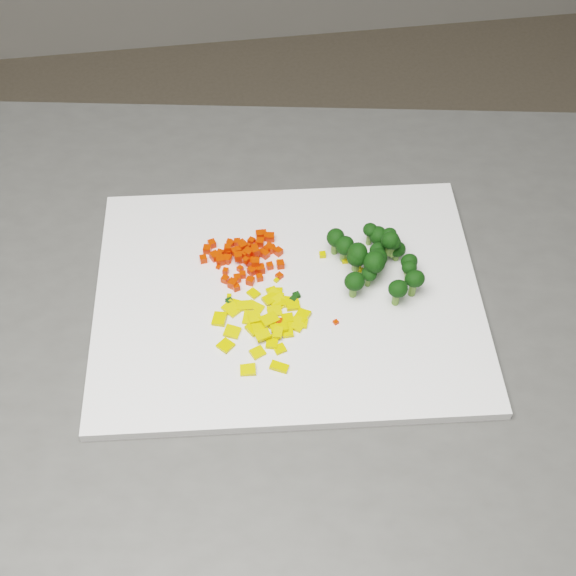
{
  "coord_description": "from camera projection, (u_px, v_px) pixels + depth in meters",
  "views": [
    {
      "loc": [
        0.16,
        -0.44,
        1.61
      ],
      "look_at": [
        0.24,
        0.12,
        0.92
      ],
      "focal_mm": 50.0,
      "sensor_mm": 36.0,
      "label": 1
    }
  ],
  "objects": [
    {
      "name": "carrot_cube_59",
      "position": [
        241.0,
        249.0,
        0.93
      ],
      "size": [
        0.01,
        0.01,
        0.01
      ],
      "primitive_type": "cube",
      "rotation": [
        0.0,
        0.0,
        2.07
      ],
      "color": "#F01E02",
      "rests_on": "carrot_pile"
    },
    {
      "name": "carrot_cube_42",
      "position": [
        280.0,
        265.0,
        0.92
      ],
      "size": [
        0.01,
        0.01,
        0.01
      ],
      "primitive_type": "cube",
      "rotation": [
        0.0,
        0.0,
        0.06
      ],
      "color": "#F01E02",
      "rests_on": "carrot_pile"
    },
    {
      "name": "stray_bit_8",
      "position": [
        345.0,
        261.0,
        0.93
      ],
      "size": [
        0.01,
        0.01,
        0.0
      ],
      "primitive_type": "cube",
      "rotation": [
        0.0,
        0.0,
        3.06
      ],
      "color": "gold",
      "rests_on": "cutting_board"
    },
    {
      "name": "carrot_cube_17",
      "position": [
        243.0,
        275.0,
        0.91
      ],
      "size": [
        0.01,
        0.01,
        0.01
      ],
      "primitive_type": "cube",
      "rotation": [
        0.0,
        0.0,
        3.06
      ],
      "color": "#F01E02",
      "rests_on": "carrot_pile"
    },
    {
      "name": "pepper_chunk_15",
      "position": [
        269.0,
        319.0,
        0.87
      ],
      "size": [
        0.02,
        0.02,
        0.01
      ],
      "primitive_type": "cube",
      "rotation": [
        0.12,
        0.11,
        0.46
      ],
      "color": "gold",
      "rests_on": "pepper_pile"
    },
    {
      "name": "pepper_chunk_36",
      "position": [
        248.0,
        370.0,
        0.83
      ],
      "size": [
        0.02,
        0.01,
        0.01
      ],
      "primitive_type": "cube",
      "rotation": [
        -0.09,
        0.13,
        3.05
      ],
      "color": "gold",
      "rests_on": "pepper_pile"
    },
    {
      "name": "pepper_chunk_29",
      "position": [
        278.0,
        303.0,
        0.89
      ],
      "size": [
        0.02,
        0.02,
        0.01
      ],
      "primitive_type": "cube",
      "rotation": [
        -0.13,
        -0.05,
        1.12
      ],
      "color": "gold",
      "rests_on": "pepper_pile"
    },
    {
      "name": "carrot_cube_32",
      "position": [
        226.0,
        271.0,
        0.92
      ],
      "size": [
        0.01,
        0.01,
        0.01
      ],
      "primitive_type": "cube",
      "rotation": [
        0.0,
        0.0,
        1.21
      ],
      "color": "#F01E02",
      "rests_on": "carrot_pile"
    },
    {
      "name": "pepper_chunk_30",
      "position": [
        256.0,
        307.0,
        0.89
      ],
      "size": [
        0.02,
        0.02,
        0.01
      ],
      "primitive_type": "cube",
      "rotation": [
        -0.13,
        -0.08,
        2.5
      ],
      "color": "gold",
      "rests_on": "pepper_pile"
    },
    {
      "name": "pepper_chunk_28",
      "position": [
        261.0,
        324.0,
        0.87
      ],
      "size": [
        0.02,
        0.02,
        0.01
      ],
      "primitive_type": "cube",
      "rotation": [
        -0.11,
        -0.14,
        2.47
      ],
      "color": "gold",
      "rests_on": "pepper_pile"
    },
    {
      "name": "carrot_cube_9",
      "position": [
        262.0,
        253.0,
        0.94
      ],
      "size": [
        0.01,
        0.01,
        0.01
      ],
      "primitive_type": "cube",
      "rotation": [
        0.0,
        0.0,
        0.07
      ],
      "color": "#F01E02",
      "rests_on": "carrot_pile"
    },
    {
      "name": "pepper_chunk_5",
      "position": [
        263.0,
        335.0,
        0.86
      ],
      "size": [
        0.02,
        0.02,
        0.01
      ],
      "primitive_type": "cube",
      "rotation": [
        0.03,
        -0.13,
        0.24
      ],
      "color": "gold",
      "rests_on": "pepper_pile"
    },
    {
      "name": "broccoli_floret_14",
      "position": [
        408.0,
        265.0,
        0.91
      ],
      "size": [
        0.03,
        0.03,
        0.03
      ],
      "primitive_type": null,
      "color": "black",
      "rests_on": "broccoli_pile"
    },
    {
      "name": "stray_bit_10",
      "position": [
        218.0,
        267.0,
        0.92
      ],
      "size": [
        0.01,
        0.01,
        0.0
      ],
      "primitive_type": "cube",
      "rotation": [
        0.0,
        0.0,
        1.06
      ],
      "color": "#F01E02",
      "rests_on": "cutting_board"
    },
    {
      "name": "carrot_cube_36",
      "position": [
        219.0,
        257.0,
        0.93
      ],
      "size": [
        0.01,
        0.01,
        0.01
      ],
      "primitive_type": "cube",
      "rotation": [
        0.0,
        0.0,
        2.77
      ],
      "color": "#F01E02",
      "rests_on": "carrot_pile"
    },
    {
      "name": "carrot_cube_52",
      "position": [
        260.0,
        278.0,
        0.91
      ],
      "size": [
        0.01,
        0.01,
        0.01
      ],
      "primitive_type": "cube",
      "rotation": [
        0.0,
        0.0,
        1.72
      ],
      "color": "#F01E02",
      "rests_on": "carrot_pile"
    },
    {
      "name": "carrot_cube_27",
      "position": [
        265.0,
        255.0,
        0.93
      ],
      "size": [
        0.01,
        0.01,
        0.01
      ],
      "primitive_type": "cube",
      "rotation": [
        0.0,
        0.0,
        2.25
      ],
      "color": "#F01E02",
      "rests_on": "carrot_pile"
    },
    {
      "name": "stray_bit_14",
      "position": [
        279.0,
        322.0,
        0.87
      ],
      "size": [
        0.01,
        0.01,
        0.01
      ],
      "primitive_type": "cube",
      "rotation": [
        0.0,
        0.0,
        1.21
      ],
      "color": "#F01E02",
      "rests_on": "cutting_board"
    },
    {
      "name": "carrot_cube_11",
      "position": [
        240.0,
        269.0,
        0.92
      ],
      "size": [
        0.01,
        0.01,
        0.01
      ],
      "primitive_type": "cube",
      "rotation": [
        0.0,
        0.0,
        0.68
      ],
      "color": "#F01E02",
      "rests_on": "carrot_pile"
    },
    {
      "name": "carrot_cube_40",
      "position": [
        228.0,
        248.0,
        0.93
      ],
      "size": [
        0.01,
        0.01,
        0.01
      ],
      "primitive_type": "cube",
      "rotation": [
        0.0,
        0.0,
        3.0
      ],
      "color": "#F01E02",
      "rests_on": "carrot_pile"
    },
    {
      "name": "carrot_cube_43",
      "position": [
        245.0,
        254.0,
        0.92
      ],
      "size": [
        0.01,
        0.01,
        0.01
      ],
      "primitive_type": "cube",
      "rotation": [
        0.0,
        0.0,
        2.31
      ],
      "color": "#F01E02",
      "rests_on": "carrot_pile"
    },
    {
      "name": "carrot_cube_49",
      "position": [
        260.0,
        269.0,
        0.92
      ],
      "size": [
        0.01,
        0.01,
        0.01
      ],
      "primitive_type": "cube",
      "rotation": [
        0.0,
        0.0,
        0.09
      ],
      "color": "#F01E02",
      "rests_on": "carrot_pile"
    },
    {
      "name": "pepper_pile",
      "position": [
        260.0,
        325.0,
        0.86
      ],
      "size": [
        0.11,
        0.11,
        0.02
      ],
      "primitive_type": null,
      "color": "gold",
      "rests_on": "cutting_board"
    },
    {
      "name": "pepper_chunk_0",
      "position": [
        287.0,
        330.0,
        0.87
      ],
      "size": [
        0.01,
        0.02,
        0.01
      ],
      "primitive_type": "cube",
      "rotation": [
        -0.09,
        0.01,
        1.58
      ],
      "color": "gold",
      "rests_on": "pepper_pile"
    },
    {
      "name": "pepper_chunk_25",
      "position": [
        249.0,
        318.0,
        0.88
      ],
      "size": [
        0.02,
        0.02,
        0.01
      ],
      "primitive_type": "cube",
      "rotation": [
        -0.1,
        -0.02,
        2.86
      ],
      "color": "gold",
      "rests_on": "pepper_pile"
    },
    {
      "name": "carrot_cube_28",
      "position": [
        263.0,
        253.0,
        0.94
      ],
      "size": [
        0.01,
        0.01,
        0.01
      ],
      "primitive_type": "cube",
      "rotation": [
        0.0,
        0.0,
        2.97
      ],
      "color": "#F01E02",
      "rests_on": "carrot_pile"
    },
    {
      "name": "broccoli_floret_3",
      "position": [
        389.0,
        245.0,
        0.91
      ],
      "size": [
        0.03,
        0.03,
        0.03
      ],
      "primitive_type": null,
      "color": "black",
      "rests_on": "broccoli_pile"
    },
    {
      "name": "broccoli_floret_9",
      "position": [
        376.0,
        262.0,
        0.91
      ],
      "size": [
        0.03,
        0.03,
        0.03
      ],
      "primitive_type": null,
      "color": "black",
      "rests_on": "broccoli_pile"
    },
    {
      "name": "pepper_chunk_2",
      "position": [
        293.0,
        305.0,
        0.89
      ],
      "size": [
        0.02,
        0.01,
        0.01
      ],
      "primitive_type": "cube",
      "rotation": [
        0.07,
        -0.01,
        1.61
      ],
      "color": "gold",
      "rests_on": "pepper_pile"
    },
    {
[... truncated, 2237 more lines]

